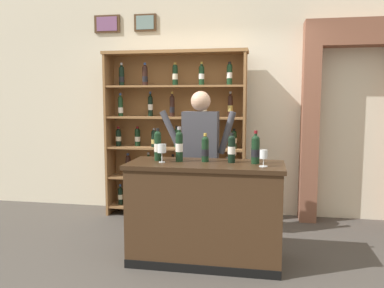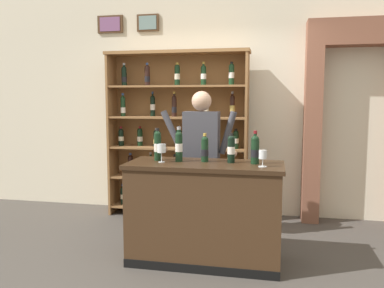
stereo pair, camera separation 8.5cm
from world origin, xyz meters
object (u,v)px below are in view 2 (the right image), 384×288
at_px(tasting_counter, 205,213).
at_px(tasting_bottle_riserva, 255,149).
at_px(wine_shelf, 178,131).
at_px(tasting_bottle_super_tuscan, 205,149).
at_px(wine_glass_center, 263,155).
at_px(tasting_bottle_prosecco, 158,145).
at_px(tasting_bottle_rosso, 179,145).
at_px(shopkeeper, 201,148).
at_px(tasting_bottle_grappa, 231,148).
at_px(wine_glass_spare, 161,149).

bearing_deg(tasting_counter, tasting_bottle_riserva, 5.72).
xyz_separation_m(wine_shelf, tasting_bottle_super_tuscan, (0.59, -1.35, -0.04)).
distance_m(tasting_bottle_super_tuscan, wine_glass_center, 0.58).
height_order(tasting_bottle_prosecco, tasting_bottle_rosso, tasting_bottle_rosso).
xyz_separation_m(tasting_counter, tasting_bottle_prosecco, (-0.48, 0.06, 0.63)).
bearing_deg(tasting_bottle_super_tuscan, tasting_counter, -79.50).
xyz_separation_m(tasting_bottle_super_tuscan, wine_glass_center, (0.55, -0.18, -0.02)).
distance_m(wine_shelf, shopkeeper, 0.91).
bearing_deg(tasting_bottle_grappa, wine_glass_center, -29.39).
bearing_deg(tasting_bottle_prosecco, tasting_counter, -7.60).
distance_m(tasting_counter, shopkeeper, 0.85).
bearing_deg(tasting_bottle_prosecco, tasting_bottle_riserva, -1.07).
relative_size(wine_shelf, tasting_bottle_super_tuscan, 7.88).
bearing_deg(shopkeeper, wine_glass_center, -47.25).
height_order(shopkeeper, tasting_bottle_prosecco, shopkeeper).
height_order(wine_shelf, wine_glass_center, wine_shelf).
distance_m(wine_shelf, tasting_bottle_super_tuscan, 1.47).
relative_size(wine_glass_spare, wine_glass_center, 1.16).
height_order(wine_shelf, wine_glass_spare, wine_shelf).
bearing_deg(wine_glass_center, wine_glass_spare, 176.14).
height_order(wine_shelf, tasting_bottle_rosso, wine_shelf).
bearing_deg(wine_glass_center, tasting_bottle_rosso, 169.82).
bearing_deg(tasting_bottle_super_tuscan, tasting_bottle_prosecco, -178.95).
xyz_separation_m(shopkeeper, tasting_bottle_riserva, (0.61, -0.59, 0.08)).
relative_size(tasting_bottle_riserva, wine_glass_center, 2.06).
bearing_deg(tasting_bottle_super_tuscan, tasting_bottle_rosso, -172.41).
xyz_separation_m(tasting_counter, wine_glass_spare, (-0.41, -0.04, 0.61)).
bearing_deg(tasting_bottle_prosecco, wine_shelf, 95.44).
bearing_deg(tasting_counter, tasting_bottle_rosso, 171.34).
bearing_deg(tasting_bottle_prosecco, wine_glass_center, -9.36).
bearing_deg(tasting_bottle_rosso, tasting_bottle_prosecco, 173.67).
relative_size(tasting_bottle_grappa, wine_glass_center, 1.88).
bearing_deg(wine_glass_spare, tasting_bottle_riserva, 5.62).
bearing_deg(shopkeeper, tasting_bottle_grappa, -55.86).
distance_m(tasting_bottle_rosso, tasting_bottle_super_tuscan, 0.25).
bearing_deg(tasting_bottle_grappa, tasting_bottle_prosecco, -179.97).
xyz_separation_m(tasting_bottle_super_tuscan, tasting_bottle_riserva, (0.47, -0.03, 0.01)).
distance_m(tasting_bottle_rosso, tasting_bottle_grappa, 0.50).
bearing_deg(tasting_bottle_rosso, tasting_bottle_super_tuscan, 7.59).
relative_size(tasting_bottle_grappa, wine_glass_spare, 1.61).
bearing_deg(tasting_bottle_super_tuscan, wine_shelf, 113.71).
relative_size(tasting_bottle_prosecco, tasting_bottle_grappa, 1.13).
bearing_deg(tasting_bottle_riserva, wine_glass_spare, -174.38).
xyz_separation_m(tasting_bottle_prosecco, wine_glass_spare, (0.07, -0.10, -0.02)).
bearing_deg(wine_glass_center, tasting_bottle_super_tuscan, 162.28).
bearing_deg(tasting_bottle_rosso, tasting_bottle_grappa, 2.83).
bearing_deg(shopkeeper, tasting_bottle_prosecco, -119.28).
height_order(wine_shelf, tasting_bottle_riserva, wine_shelf).
bearing_deg(wine_glass_spare, tasting_counter, 5.50).
distance_m(tasting_bottle_grappa, tasting_bottle_riserva, 0.22).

